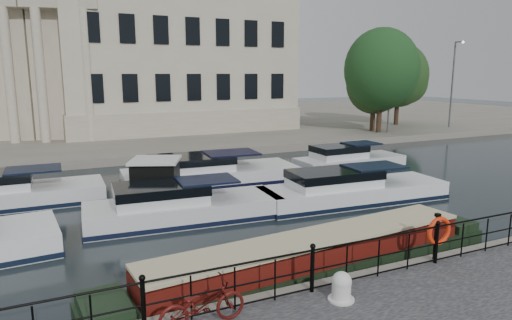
% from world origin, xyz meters
% --- Properties ---
extents(ground_plane, '(160.00, 160.00, 0.00)m').
position_xyz_m(ground_plane, '(0.00, 0.00, 0.00)').
color(ground_plane, black).
rests_on(ground_plane, ground).
extents(far_bank, '(120.00, 42.00, 0.55)m').
position_xyz_m(far_bank, '(0.00, 39.00, 0.28)').
color(far_bank, '#6B665B').
rests_on(far_bank, ground_plane).
extents(railing, '(24.14, 0.14, 1.22)m').
position_xyz_m(railing, '(0.00, -2.25, 1.20)').
color(railing, black).
rests_on(railing, near_quay).
extents(civic_building, '(53.55, 31.84, 16.85)m').
position_xyz_m(civic_building, '(-1.00, 34.71, 7.04)').
color(civic_building, '#ADA38C').
rests_on(civic_building, far_bank).
extents(lamp_posts, '(8.24, 1.55, 8.07)m').
position_xyz_m(lamp_posts, '(26.00, 20.70, 4.80)').
color(lamp_posts, '#59595B').
rests_on(lamp_posts, far_bank).
extents(bicycle, '(1.91, 0.74, 0.99)m').
position_xyz_m(bicycle, '(-2.87, -2.60, 1.04)').
color(bicycle, '#4B0F0D').
rests_on(bicycle, near_quay).
extents(mooring_bollard, '(0.62, 0.62, 0.69)m').
position_xyz_m(mooring_bollard, '(0.39, -2.90, 0.88)').
color(mooring_bollard, silver).
rests_on(mooring_bollard, near_quay).
extents(life_ring_post, '(0.83, 0.21, 1.36)m').
position_xyz_m(life_ring_post, '(4.14, -2.17, 1.40)').
color(life_ring_post, black).
rests_on(life_ring_post, near_quay).
extents(narrowboat, '(12.95, 2.78, 1.48)m').
position_xyz_m(narrowboat, '(1.16, -0.53, 0.37)').
color(narrowboat, black).
rests_on(narrowboat, ground_plane).
extents(harbour_hut, '(3.44, 3.20, 2.17)m').
position_xyz_m(harbour_hut, '(-1.34, 8.27, 0.95)').
color(harbour_hut, '#6B665B').
rests_on(harbour_hut, ground_plane).
extents(cabin_cruisers, '(28.49, 10.02, 1.99)m').
position_xyz_m(cabin_cruisers, '(-0.35, 8.22, 0.37)').
color(cabin_cruisers, white).
rests_on(cabin_cruisers, ground_plane).
extents(trees, '(11.78, 10.22, 9.03)m').
position_xyz_m(trees, '(23.35, 22.34, 5.38)').
color(trees, black).
rests_on(trees, far_bank).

